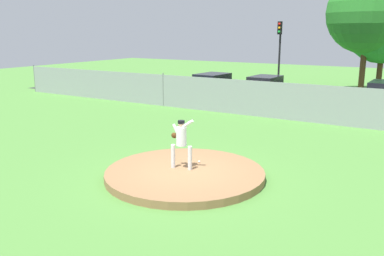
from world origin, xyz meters
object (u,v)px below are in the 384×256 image
baseball (199,162)px  parked_car_champagne (265,91)px  pitcher_youth (181,139)px  traffic_cone_orange (340,101)px  parked_car_teal (212,86)px  traffic_light_near (279,45)px

baseball → parked_car_champagne: parked_car_champagne is taller
pitcher_youth → traffic_cone_orange: size_ratio=2.93×
pitcher_youth → parked_car_teal: size_ratio=0.35×
parked_car_champagne → parked_car_teal: bearing=168.9°
traffic_cone_orange → baseball: bearing=-94.9°
traffic_cone_orange → traffic_light_near: (-5.11, 3.06, 3.23)m
baseball → traffic_light_near: traffic_light_near is taller
pitcher_youth → parked_car_champagne: 14.22m
parked_car_teal → pitcher_youth: bearing=-64.8°
parked_car_teal → traffic_cone_orange: size_ratio=8.34×
baseball → parked_car_teal: bearing=117.1°
baseball → parked_car_teal: size_ratio=0.02×
baseball → parked_car_champagne: 13.50m
parked_car_champagne → traffic_light_near: size_ratio=0.79×
pitcher_youth → traffic_light_near: traffic_light_near is taller
pitcher_youth → baseball: 1.22m
pitcher_youth → baseball: bearing=76.4°
parked_car_teal → traffic_light_near: (3.33, 3.94, 2.72)m
baseball → pitcher_youth: bearing=-103.6°
traffic_cone_orange → traffic_light_near: traffic_light_near is taller
pitcher_youth → parked_car_teal: (-6.97, 14.78, -0.41)m
traffic_light_near → pitcher_youth: bearing=-79.0°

